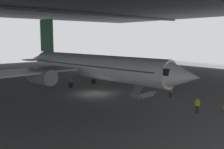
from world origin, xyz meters
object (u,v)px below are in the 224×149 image
object	(u,v)px
crew_worker_by_stairs	(171,91)
traffic_cone_orange	(224,108)
airplane_main	(91,66)
boarding_stairs	(144,91)
crew_worker_near_nose	(197,105)

from	to	relation	value
crew_worker_by_stairs	traffic_cone_orange	world-z (taller)	crew_worker_by_stairs
traffic_cone_orange	airplane_main	bearing A→B (deg)	98.85
boarding_stairs	traffic_cone_orange	size ratio (longest dim) A/B	7.76
boarding_stairs	traffic_cone_orange	xyz separation A→B (m)	(1.52, -10.59, -0.44)
airplane_main	crew_worker_by_stairs	size ratio (longest dim) A/B	23.55
airplane_main	boarding_stairs	size ratio (longest dim) A/B	7.87
traffic_cone_orange	crew_worker_near_nose	bearing A→B (deg)	157.03
crew_worker_by_stairs	airplane_main	bearing A→B (deg)	107.55
airplane_main	traffic_cone_orange	world-z (taller)	airplane_main
airplane_main	crew_worker_near_nose	size ratio (longest dim) A/B	22.61
boarding_stairs	crew_worker_near_nose	world-z (taller)	boarding_stairs
traffic_cone_orange	crew_worker_by_stairs	bearing A→B (deg)	84.03
boarding_stairs	crew_worker_near_nose	size ratio (longest dim) A/B	2.87
crew_worker_near_nose	crew_worker_by_stairs	size ratio (longest dim) A/B	1.04
airplane_main	crew_worker_by_stairs	world-z (taller)	airplane_main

